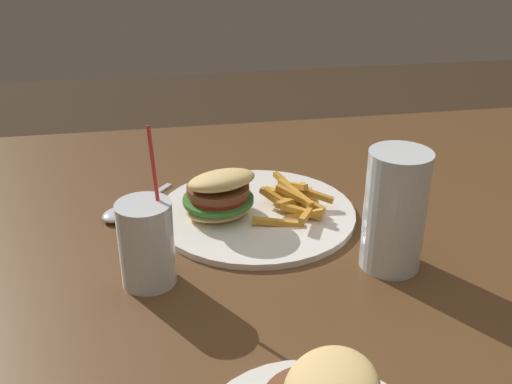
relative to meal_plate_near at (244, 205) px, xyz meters
The scene contains 5 objects.
dining_table 0.26m from the meal_plate_near, 100.92° to the left, with size 1.46×1.34×0.77m.
meal_plate_near is the anchor object (origin of this frame).
beer_glass 0.25m from the meal_plate_near, 136.89° to the left, with size 0.08×0.08×0.17m.
juice_glass 0.21m from the meal_plate_near, 45.25° to the left, with size 0.07×0.07×0.21m.
spoon 0.20m from the meal_plate_near, 11.26° to the right, with size 0.12×0.15×0.01m.
Camera 1 is at (0.17, 0.59, 1.23)m, focal length 42.00 mm.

